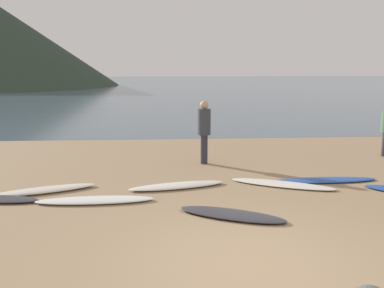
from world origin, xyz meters
The scene contains 9 objects.
ground_plane centered at (0.00, 10.00, -0.10)m, with size 120.00×120.00×0.20m, color #997C5B.
ocean_water centered at (0.00, 60.16, 0.00)m, with size 140.00×100.00×0.01m, color #475B6B.
surfboard_1 centered at (-3.68, 3.63, 0.05)m, with size 2.20×0.46×0.10m, color silver.
surfboard_2 centered at (-2.48, 2.87, 0.04)m, with size 2.34×0.50×0.09m, color white.
surfboard_3 centered at (-0.81, 3.77, 0.05)m, with size 2.19×0.48×0.09m, color silver.
surfboard_4 centered at (0.10, 1.87, 0.04)m, with size 1.99×0.57×0.09m, color #333338.
surfboard_5 centered at (1.58, 3.77, 0.03)m, with size 2.36×0.53×0.07m, color silver.
surfboard_6 centered at (2.68, 4.05, 0.03)m, with size 2.50×0.51×0.06m, color #1E479E.
person_0 centered at (0.02, 6.08, 1.03)m, with size 0.35×0.35×1.75m.
Camera 1 is at (-1.12, -5.23, 2.66)m, focal length 39.15 mm.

